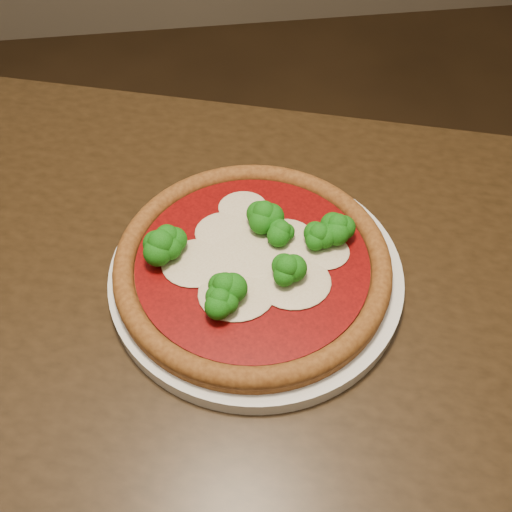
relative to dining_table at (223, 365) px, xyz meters
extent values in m
cube|color=black|center=(0.00, 0.00, 0.09)|extent=(1.33, 1.05, 0.04)
cylinder|color=black|center=(-0.41, 0.46, -0.29)|extent=(0.06, 0.06, 0.71)
cylinder|color=silver|center=(0.04, 0.04, 0.12)|extent=(0.32, 0.32, 0.02)
cylinder|color=brown|center=(0.04, 0.04, 0.13)|extent=(0.29, 0.29, 0.01)
torus|color=brown|center=(0.04, 0.04, 0.14)|extent=(0.29, 0.29, 0.02)
cylinder|color=#760605|center=(0.04, 0.04, 0.14)|extent=(0.25, 0.25, 0.00)
ellipsoid|color=beige|center=(0.08, 0.07, 0.14)|extent=(0.07, 0.06, 0.01)
ellipsoid|color=beige|center=(0.12, 0.04, 0.14)|extent=(0.06, 0.05, 0.00)
ellipsoid|color=beige|center=(0.02, 0.00, 0.14)|extent=(0.08, 0.07, 0.01)
ellipsoid|color=beige|center=(0.04, 0.05, 0.14)|extent=(0.09, 0.09, 0.01)
ellipsoid|color=beige|center=(0.05, 0.09, 0.14)|extent=(0.06, 0.05, 0.00)
ellipsoid|color=beige|center=(0.04, 0.12, 0.14)|extent=(0.06, 0.05, 0.00)
ellipsoid|color=beige|center=(0.02, 0.09, 0.14)|extent=(0.07, 0.06, 0.01)
ellipsoid|color=beige|center=(-0.02, 0.05, 0.14)|extent=(0.07, 0.07, 0.01)
ellipsoid|color=beige|center=(0.08, 0.01, 0.14)|extent=(0.08, 0.07, 0.01)
ellipsoid|color=#1D8615|center=(0.01, 0.00, 0.16)|extent=(0.04, 0.04, 0.04)
ellipsoid|color=#1D8615|center=(-0.05, 0.06, 0.16)|extent=(0.05, 0.05, 0.04)
ellipsoid|color=#1D8615|center=(0.00, -0.02, 0.16)|extent=(0.04, 0.04, 0.03)
ellipsoid|color=#1D8615|center=(-0.04, 0.07, 0.16)|extent=(0.04, 0.04, 0.04)
ellipsoid|color=#1D8615|center=(0.08, 0.06, 0.16)|extent=(0.03, 0.03, 0.03)
ellipsoid|color=#1D8615|center=(0.13, 0.06, 0.16)|extent=(0.04, 0.04, 0.03)
ellipsoid|color=#1D8615|center=(0.07, 0.01, 0.16)|extent=(0.04, 0.04, 0.04)
ellipsoid|color=#1D8615|center=(0.06, 0.09, 0.16)|extent=(0.04, 0.04, 0.04)
ellipsoid|color=#1D8615|center=(0.11, 0.05, 0.16)|extent=(0.04, 0.04, 0.03)
camera|label=1|loc=(-0.01, -0.33, 0.61)|focal=40.00mm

